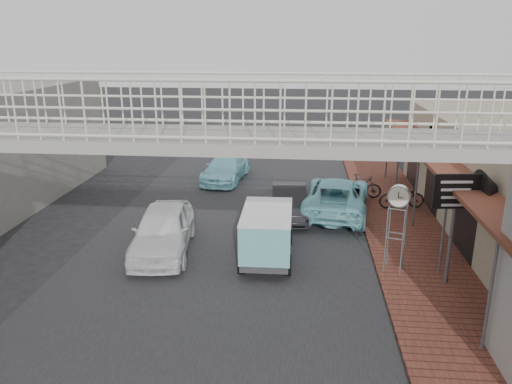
% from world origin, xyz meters
% --- Properties ---
extents(ground, '(120.00, 120.00, 0.00)m').
position_xyz_m(ground, '(0.00, 0.00, 0.00)').
color(ground, black).
rests_on(ground, ground).
extents(road_strip, '(10.00, 60.00, 0.01)m').
position_xyz_m(road_strip, '(0.00, 0.00, 0.01)').
color(road_strip, black).
rests_on(road_strip, ground).
extents(sidewalk, '(3.00, 40.00, 0.10)m').
position_xyz_m(sidewalk, '(6.50, 3.00, 0.05)').
color(sidewalk, brown).
rests_on(sidewalk, ground).
extents(footbridge, '(16.40, 2.40, 6.34)m').
position_xyz_m(footbridge, '(0.00, -4.00, 3.18)').
color(footbridge, gray).
rests_on(footbridge, ground).
extents(white_hatchback, '(2.38, 4.82, 1.58)m').
position_xyz_m(white_hatchback, '(-2.08, 1.91, 0.79)').
color(white_hatchback, silver).
rests_on(white_hatchback, ground).
extents(dark_sedan, '(1.65, 3.98, 1.28)m').
position_xyz_m(dark_sedan, '(2.10, 5.73, 0.64)').
color(dark_sedan, black).
rests_on(dark_sedan, ground).
extents(angkot_curb, '(3.13, 5.65, 1.50)m').
position_xyz_m(angkot_curb, '(4.04, 6.46, 0.75)').
color(angkot_curb, '#7ACAD4').
rests_on(angkot_curb, ground).
extents(angkot_far, '(2.31, 4.66, 1.30)m').
position_xyz_m(angkot_far, '(-1.32, 11.07, 0.65)').
color(angkot_far, '#72B9C5').
rests_on(angkot_far, ground).
extents(angkot_van, '(1.69, 3.59, 1.75)m').
position_xyz_m(angkot_van, '(1.50, 1.66, 1.11)').
color(angkot_van, black).
rests_on(angkot_van, ground).
extents(motorcycle_near, '(2.00, 0.93, 1.01)m').
position_xyz_m(motorcycle_near, '(6.82, 7.08, 0.61)').
color(motorcycle_near, black).
rests_on(motorcycle_near, sidewalk).
extents(motorcycle_far, '(1.82, 0.94, 1.05)m').
position_xyz_m(motorcycle_far, '(5.30, 8.50, 0.63)').
color(motorcycle_far, black).
rests_on(motorcycle_far, sidewalk).
extents(street_clock, '(0.71, 0.66, 2.76)m').
position_xyz_m(street_clock, '(5.49, 0.98, 2.39)').
color(street_clock, '#59595B').
rests_on(street_clock, sidewalk).
extents(arrow_sign, '(2.03, 1.31, 3.44)m').
position_xyz_m(arrow_sign, '(7.78, 0.41, 2.88)').
color(arrow_sign, '#59595B').
rests_on(arrow_sign, sidewalk).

